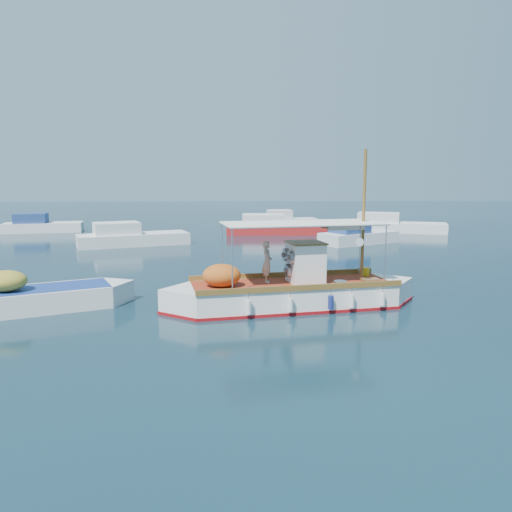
{
  "coord_description": "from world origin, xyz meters",
  "views": [
    {
      "loc": [
        -1.27,
        -17.48,
        4.57
      ],
      "look_at": [
        -0.64,
        0.0,
        1.81
      ],
      "focal_mm": 35.0,
      "sensor_mm": 36.0,
      "label": 1
    }
  ],
  "objects": [
    {
      "name": "bg_boat_n",
      "position": [
        1.78,
        23.26,
        0.49
      ],
      "size": [
        8.52,
        3.08,
        1.8
      ],
      "rotation": [
        0.0,
        0.0,
        -0.03
      ],
      "color": "#A71C1B",
      "rests_on": "ground"
    },
    {
      "name": "bg_boat_e",
      "position": [
        11.68,
        24.39,
        0.49
      ],
      "size": [
        8.91,
        5.15,
        1.8
      ],
      "rotation": [
        0.0,
        0.0,
        -0.32
      ],
      "color": "silver",
      "rests_on": "ground"
    },
    {
      "name": "dinghy",
      "position": [
        -8.43,
        -0.36,
        0.35
      ],
      "size": [
        6.31,
        3.82,
        1.69
      ],
      "rotation": [
        0.0,
        0.0,
        0.42
      ],
      "color": "white",
      "rests_on": "ground"
    },
    {
      "name": "bg_boat_nw",
      "position": [
        -8.62,
        16.45,
        0.49
      ],
      "size": [
        7.68,
        4.93,
        1.8
      ],
      "rotation": [
        0.0,
        0.0,
        0.38
      ],
      "color": "silver",
      "rests_on": "ground"
    },
    {
      "name": "bg_boat_far_n",
      "position": [
        3.19,
        28.75,
        0.49
      ],
      "size": [
        5.55,
        2.73,
        1.8
      ],
      "rotation": [
        0.0,
        0.0,
        0.14
      ],
      "color": "silver",
      "rests_on": "ground"
    },
    {
      "name": "bg_boat_ne",
      "position": [
        6.99,
        16.75,
        0.49
      ],
      "size": [
        6.02,
        4.76,
        1.8
      ],
      "rotation": [
        0.0,
        0.0,
        0.53
      ],
      "color": "silver",
      "rests_on": "ground"
    },
    {
      "name": "bg_boat_far_w",
      "position": [
        -17.95,
        25.12,
        0.49
      ],
      "size": [
        6.61,
        3.47,
        1.8
      ],
      "rotation": [
        0.0,
        0.0,
        0.19
      ],
      "color": "silver",
      "rests_on": "ground"
    },
    {
      "name": "ground",
      "position": [
        0.0,
        0.0,
        0.0
      ],
      "size": [
        160.0,
        160.0,
        0.0
      ],
      "primitive_type": "plane",
      "color": "black",
      "rests_on": "ground"
    },
    {
      "name": "fishing_caique",
      "position": [
        0.6,
        -0.18,
        0.5
      ],
      "size": [
        9.27,
        3.76,
        5.75
      ],
      "rotation": [
        0.0,
        0.0,
        0.19
      ],
      "color": "white",
      "rests_on": "ground"
    }
  ]
}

